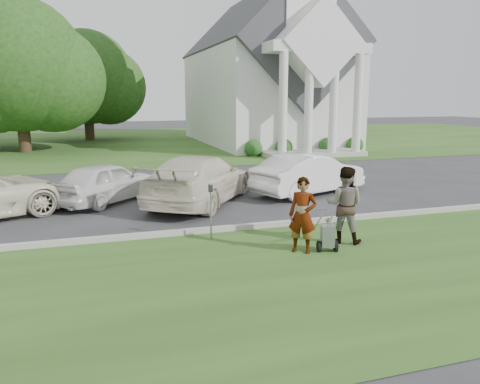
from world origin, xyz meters
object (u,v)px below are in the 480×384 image
person_right (344,205)px  car_c (199,179)px  car_b (106,182)px  car_d (309,174)px  striping_cart (327,237)px  church (266,64)px  tree_left (18,71)px  parking_meter_near (211,205)px  tree_back (86,82)px  person_left (303,216)px

person_right → car_c: (-2.42, 5.36, -0.13)m
car_b → car_d: size_ratio=0.89×
striping_cart → person_right: person_right is taller
church → car_c: church is taller
tree_left → person_right: tree_left is taller
parking_meter_near → car_c: 4.22m
car_d → tree_back: bearing=-4.0°
striping_cart → car_b: (-4.71, 6.97, 0.33)m
church → car_d: church is taller
church → person_left: church is taller
parking_meter_near → car_d: (4.83, 4.42, -0.15)m
person_left → car_d: (3.06, 6.01, -0.12)m
tree_left → car_b: (4.59, -16.79, -4.41)m
striping_cart → car_d: 6.64m
person_left → person_right: 1.36m
tree_left → car_d: tree_left is taller
tree_back → person_left: size_ratio=5.47×
person_right → parking_meter_near: bearing=13.8°
church → car_c: 21.81m
tree_left → car_c: bearing=-67.0°
tree_back → striping_cart: bearing=-80.5°
church → car_b: church is taller
parking_meter_near → car_c: bearing=81.3°
striping_cart → parking_meter_near: parking_meter_near is taller
church → tree_left: 17.07m
striping_cart → parking_meter_near: (-2.35, 1.73, 0.54)m
striping_cart → person_left: (-0.58, 0.14, 0.51)m
tree_left → car_d: bearing=-56.2°
striping_cart → car_c: size_ratio=0.17×
striping_cart → car_b: 8.42m
tree_back → person_left: bearing=-81.5°
parking_meter_near → car_b: size_ratio=0.35×
person_right → parking_meter_near: person_right is taller
car_c → car_b: bearing=14.7°
striping_cart → car_d: bearing=82.0°
church → person_left: (-8.29, -24.75, -5.06)m
person_left → car_c: 5.87m
person_right → tree_left: bearing=-31.6°
person_right → car_d: bearing=-72.4°
car_c → person_right: bearing=148.7°
church → person_right: church is taller
church → car_c: bearing=-116.4°
tree_left → car_b: size_ratio=2.60×
person_right → person_left: bearing=52.2°
parking_meter_near → tree_back: bearing=95.6°
striping_cart → car_b: car_b is taller
tree_left → person_left: 25.54m
parking_meter_near → striping_cart: bearing=-36.4°
tree_back → car_d: size_ratio=2.10×
tree_back → car_b: (0.59, -24.79, -4.03)m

